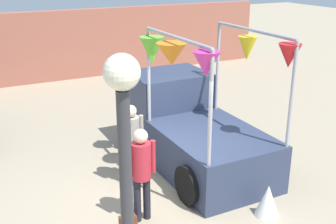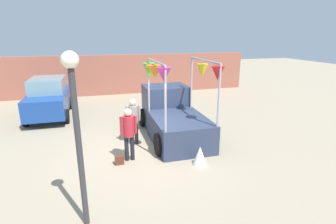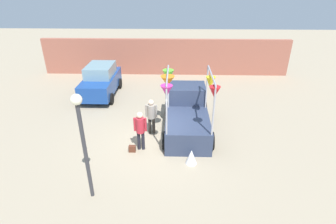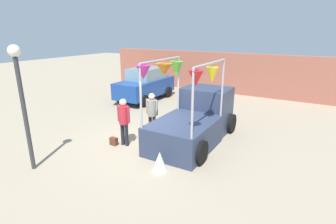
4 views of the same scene
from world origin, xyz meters
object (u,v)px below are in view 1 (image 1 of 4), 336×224
Objects in this scene: handbag at (128,223)px; street_lamp at (126,185)px; vendor_truck at (187,123)px; person_vendor at (131,137)px; folded_kite_bundle_white at (268,201)px; person_customer at (141,166)px.

street_lamp reaches higher than handbag.
street_lamp is at bearing -125.42° from vendor_truck.
person_vendor reaches higher than handbag.
folded_kite_bundle_white is (0.11, -2.73, -0.55)m from vendor_truck.
street_lamp reaches higher than person_vendor.
folded_kite_bundle_white is (2.39, -0.70, 0.16)m from handbag.
person_customer is 6.13× the size of handbag.
person_vendor is at bearing 67.70° from street_lamp.
vendor_truck is at bearing 92.29° from folded_kite_bundle_white.
person_customer is 0.48× the size of street_lamp.
vendor_truck reaches higher than person_vendor.
person_vendor is at bearing -160.63° from vendor_truck.
person_vendor is at bearing 128.07° from folded_kite_bundle_white.
folded_kite_bundle_white is at bearing -16.31° from handbag.
handbag is 0.47× the size of folded_kite_bundle_white.
folded_kite_bundle_white is at bearing 28.33° from street_lamp.
folded_kite_bundle_white is at bearing -87.71° from vendor_truck.
street_lamp is at bearing -112.30° from person_vendor.
street_lamp is (-3.22, -4.53, 1.53)m from vendor_truck.
vendor_truck is 1.13× the size of street_lamp.
street_lamp is (-1.63, -3.97, 1.36)m from person_vendor.
folded_kite_bundle_white is (1.70, -2.17, -0.72)m from person_vendor.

